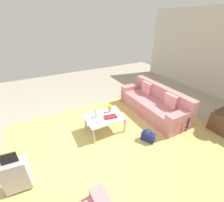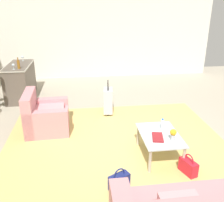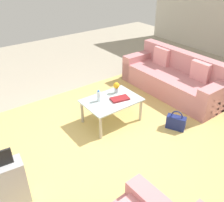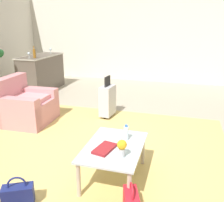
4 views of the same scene
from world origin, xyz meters
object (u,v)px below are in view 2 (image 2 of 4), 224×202
bar_console (20,81)px  wine_bottle_amber (18,64)px  coffee_table_book (158,137)px  suitcase_silver (108,100)px  armchair (44,117)px  handbag_navy (119,181)px  wine_glass_left_of_centre (23,57)px  wine_glass_leftmost (13,65)px  handbag_red (188,166)px  flower_vase (173,134)px  coffee_table (160,137)px  water_bottle (162,124)px

bar_console → wine_bottle_amber: (-0.46, -0.12, 0.59)m
coffee_table_book → suitcase_silver: 2.21m
armchair → wine_bottle_amber: 2.08m
bar_console → handbag_navy: size_ratio=4.29×
wine_glass_left_of_centre → wine_bottle_amber: 0.99m
wine_glass_leftmost → handbag_red: size_ratio=0.43×
wine_glass_left_of_centre → suitcase_silver: bearing=-130.5°
flower_vase → bar_console: size_ratio=0.13×
wine_bottle_amber → handbag_navy: 4.46m
armchair → bar_console: size_ratio=0.62×
bar_console → handbag_red: size_ratio=4.29×
armchair → bar_console: bar_console is taller
coffee_table → handbag_navy: size_ratio=2.71×
coffee_table → wine_bottle_amber: size_ratio=3.24×
handbag_navy → handbag_red: 1.19m
wine_glass_left_of_centre → suitcase_silver: 3.20m
wine_glass_left_of_centre → bar_console: bearing=176.4°
flower_vase → wine_bottle_amber: 4.55m
coffee_table → flower_vase: 0.32m
armchair → wine_bottle_amber: bearing=24.8°
wine_glass_left_of_centre → wine_bottle_amber: wine_bottle_amber is taller
wine_glass_leftmost → wine_bottle_amber: (0.06, -0.12, 0.01)m
coffee_table → water_bottle: water_bottle is taller
bar_console → armchair: bearing=-157.1°
handbag_navy → bar_console: bearing=28.0°
handbag_navy → coffee_table_book: bearing=-50.2°
coffee_table_book → handbag_red: 0.68m
armchair → wine_bottle_amber: size_ratio=3.20×
flower_vase → suitcase_silver: 2.39m
wine_glass_left_of_centre → coffee_table_book: bearing=-144.2°
coffee_table_book → wine_bottle_amber: size_ratio=1.06×
wine_glass_leftmost → wine_glass_left_of_centre: (1.05, -0.03, 0.00)m
handbag_navy → water_bottle: bearing=-44.6°
water_bottle → wine_glass_left_of_centre: (3.82, 3.17, 0.54)m
coffee_table_book → handbag_red: bearing=-123.0°
wine_glass_leftmost → suitcase_silver: (-0.98, -2.40, -0.73)m
water_bottle → flower_vase: flower_vase is taller
armchair → suitcase_silver: bearing=-64.5°
water_bottle → wine_glass_leftmost: size_ratio=1.32×
wine_glass_leftmost → coffee_table: bearing=-133.9°
armchair → handbag_red: armchair is taller
coffee_table → bar_console: bar_console is taller
water_bottle → wine_glass_left_of_centre: 4.99m
water_bottle → handbag_red: bearing=-162.5°
armchair → handbag_red: size_ratio=2.68×
water_bottle → handbag_red: 0.88m
wine_glass_leftmost → wine_bottle_amber: bearing=-61.4°
water_bottle → handbag_red: water_bottle is taller
coffee_table → water_bottle: 0.27m
armchair → coffee_table_book: armchair is taller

